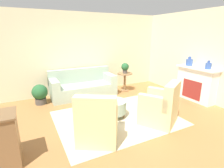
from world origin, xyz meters
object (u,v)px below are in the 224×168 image
object	(u,v)px
armchair_left	(98,123)
side_table	(125,79)
couch	(83,86)
vase_mantel_near	(189,62)
potted_plant_on_side_table	(125,67)
vase_mantel_far	(208,66)
ottoman_table	(113,107)
potted_plant_floor	(40,93)
armchair_right	(161,108)

from	to	relation	value
armchair_left	side_table	world-z (taller)	armchair_left
couch	vase_mantel_near	xyz separation A→B (m)	(3.07, -1.72, 0.87)
couch	armchair_left	bearing A→B (deg)	-102.26
potted_plant_on_side_table	vase_mantel_near	bearing A→B (deg)	-45.07
side_table	vase_mantel_near	distance (m)	2.26
couch	vase_mantel_far	bearing A→B (deg)	-37.95
ottoman_table	potted_plant_floor	size ratio (longest dim) A/B	1.07
couch	potted_plant_on_side_table	xyz separation A→B (m)	(1.56, -0.21, 0.57)
vase_mantel_near	ottoman_table	bearing A→B (deg)	-175.85
vase_mantel_near	vase_mantel_far	world-z (taller)	vase_mantel_near
side_table	armchair_right	bearing A→B (deg)	-102.10
couch	armchair_left	distance (m)	2.81
potted_plant_on_side_table	potted_plant_floor	size ratio (longest dim) A/B	0.62
armchair_right	couch	bearing A→B (deg)	110.36
couch	side_table	xyz separation A→B (m)	(1.56, -0.21, 0.14)
vase_mantel_near	vase_mantel_far	xyz separation A→B (m)	(0.00, -0.67, -0.02)
armchair_right	vase_mantel_near	size ratio (longest dim) A/B	3.54
ottoman_table	side_table	size ratio (longest dim) A/B	0.97
ottoman_table	potted_plant_floor	bearing A→B (deg)	131.38
side_table	vase_mantel_near	world-z (taller)	vase_mantel_near
vase_mantel_near	potted_plant_on_side_table	distance (m)	2.16
vase_mantel_near	potted_plant_on_side_table	world-z (taller)	vase_mantel_near
couch	vase_mantel_far	xyz separation A→B (m)	(3.07, -2.39, 0.85)
couch	armchair_right	xyz separation A→B (m)	(1.02, -2.74, 0.07)
armchair_left	potted_plant_floor	size ratio (longest dim) A/B	1.71
armchair_right	potted_plant_on_side_table	distance (m)	2.64
potted_plant_on_side_table	potted_plant_floor	world-z (taller)	potted_plant_on_side_table
ottoman_table	vase_mantel_far	xyz separation A→B (m)	(2.89, -0.46, 0.90)
potted_plant_on_side_table	couch	bearing A→B (deg)	172.28
ottoman_table	potted_plant_on_side_table	size ratio (longest dim) A/B	1.73
vase_mantel_far	ottoman_table	bearing A→B (deg)	170.95
vase_mantel_near	side_table	bearing A→B (deg)	134.93
armchair_left	vase_mantel_far	distance (m)	3.76
side_table	potted_plant_floor	bearing A→B (deg)	178.61
armchair_left	armchair_right	xyz separation A→B (m)	(1.61, 0.00, 0.00)
side_table	ottoman_table	bearing A→B (deg)	-128.74
armchair_left	potted_plant_on_side_table	xyz separation A→B (m)	(2.16, 2.53, 0.50)
armchair_right	ottoman_table	world-z (taller)	armchair_right
couch	side_table	world-z (taller)	couch
armchair_right	side_table	bearing A→B (deg)	77.90
armchair_left	vase_mantel_near	bearing A→B (deg)	15.54
side_table	vase_mantel_far	bearing A→B (deg)	-55.34
ottoman_table	armchair_right	bearing A→B (deg)	-43.98
side_table	potted_plant_on_side_table	xyz separation A→B (m)	(0.00, 0.00, 0.43)
vase_mantel_far	potted_plant_on_side_table	world-z (taller)	vase_mantel_far
potted_plant_on_side_table	armchair_left	bearing A→B (deg)	-130.42
vase_mantel_near	potted_plant_floor	bearing A→B (deg)	160.49
couch	potted_plant_on_side_table	bearing A→B (deg)	-7.72
ottoman_table	potted_plant_on_side_table	distance (m)	2.29
armchair_left	side_table	bearing A→B (deg)	49.58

